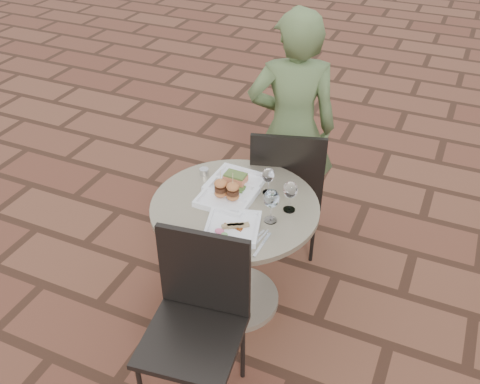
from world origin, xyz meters
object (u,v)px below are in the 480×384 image
at_px(diner, 292,130).
at_px(plate_salmon, 235,182).
at_px(plate_tuna, 233,227).
at_px(chair_near, 198,310).
at_px(cafe_table, 235,240).
at_px(chair_far, 287,182).
at_px(plate_sliders, 227,194).

relative_size(diner, plate_salmon, 5.44).
bearing_deg(plate_tuna, chair_near, -89.18).
height_order(cafe_table, chair_far, chair_far).
xyz_separation_m(chair_near, plate_tuna, (-0.01, 0.40, 0.20)).
bearing_deg(plate_tuna, chair_far, 88.38).
height_order(chair_near, plate_sliders, chair_near).
distance_m(cafe_table, plate_salmon, 0.32).
bearing_deg(plate_tuna, cafe_table, 111.35).
distance_m(cafe_table, plate_sliders, 0.29).
relative_size(chair_near, plate_salmon, 3.24).
bearing_deg(chair_far, plate_sliders, 57.42).
distance_m(plate_salmon, plate_tuna, 0.38).
distance_m(chair_far, chair_near, 1.16).
bearing_deg(plate_salmon, plate_tuna, -67.63).
distance_m(plate_salmon, plate_sliders, 0.14).
relative_size(diner, plate_sliders, 5.61).
relative_size(chair_far, plate_salmon, 3.24).
relative_size(chair_near, plate_tuna, 2.87).
height_order(chair_far, diner, diner).
xyz_separation_m(chair_far, plate_sliders, (-0.15, -0.54, 0.21)).
distance_m(chair_near, plate_tuna, 0.45).
xyz_separation_m(diner, plate_sliders, (-0.09, -0.78, -0.02)).
relative_size(chair_far, chair_near, 1.00).
relative_size(chair_near, plate_sliders, 3.34).
relative_size(cafe_table, diner, 0.58).
relative_size(plate_salmon, plate_sliders, 1.03).
xyz_separation_m(plate_sliders, plate_tuna, (0.13, -0.22, -0.02)).
distance_m(chair_near, plate_sliders, 0.67).
xyz_separation_m(cafe_table, chair_near, (0.08, -0.59, 0.07)).
bearing_deg(plate_sliders, chair_far, 74.06).
bearing_deg(plate_tuna, diner, 92.46).
relative_size(plate_salmon, plate_tuna, 0.89).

